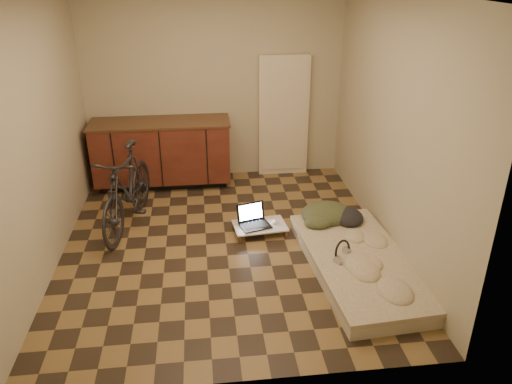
{
  "coord_description": "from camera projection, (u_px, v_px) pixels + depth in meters",
  "views": [
    {
      "loc": [
        -0.22,
        -4.76,
        2.86
      ],
      "look_at": [
        0.35,
        0.13,
        0.55
      ],
      "focal_mm": 35.0,
      "sensor_mm": 36.0,
      "label": 1
    }
  ],
  "objects": [
    {
      "name": "cabinets",
      "position": [
        162.0,
        153.0,
        6.77
      ],
      "size": [
        1.84,
        0.62,
        0.91
      ],
      "color": "black",
      "rests_on": "ground"
    },
    {
      "name": "bicycle",
      "position": [
        126.0,
        185.0,
        5.66
      ],
      "size": [
        0.81,
        1.69,
        1.05
      ],
      "primitive_type": "imported",
      "rotation": [
        0.0,
        0.0,
        -0.21
      ],
      "color": "black",
      "rests_on": "ground"
    },
    {
      "name": "headphones",
      "position": [
        343.0,
        251.0,
        4.9
      ],
      "size": [
        0.36,
        0.35,
        0.18
      ],
      "primitive_type": null,
      "rotation": [
        0.0,
        0.0,
        0.68
      ],
      "color": "black",
      "rests_on": "futon"
    },
    {
      "name": "mouse",
      "position": [
        275.0,
        222.0,
        5.72
      ],
      "size": [
        0.08,
        0.12,
        0.04
      ],
      "primitive_type": "ellipsoid",
      "rotation": [
        0.0,
        0.0,
        -0.14
      ],
      "color": "white",
      "rests_on": "lap_desk"
    },
    {
      "name": "futon",
      "position": [
        359.0,
        263.0,
        5.0
      ],
      "size": [
        1.08,
        2.01,
        0.17
      ],
      "rotation": [
        0.0,
        0.0,
        0.07
      ],
      "color": "beige",
      "rests_on": "ground"
    },
    {
      "name": "lap_desk",
      "position": [
        260.0,
        226.0,
        5.7
      ],
      "size": [
        0.63,
        0.45,
        0.1
      ],
      "rotation": [
        0.0,
        0.0,
        0.11
      ],
      "color": "brown",
      "rests_on": "ground"
    },
    {
      "name": "appliance_panel",
      "position": [
        283.0,
        116.0,
        7.0
      ],
      "size": [
        0.7,
        0.1,
        1.7
      ],
      "primitive_type": "cube",
      "color": "beige",
      "rests_on": "ground"
    },
    {
      "name": "clothing_pile",
      "position": [
        332.0,
        209.0,
        5.64
      ],
      "size": [
        0.65,
        0.55,
        0.24
      ],
      "primitive_type": null,
      "rotation": [
        0.0,
        0.0,
        0.07
      ],
      "color": "#394126",
      "rests_on": "futon"
    },
    {
      "name": "room_shell",
      "position": [
        223.0,
        131.0,
        4.96
      ],
      "size": [
        3.5,
        4.0,
        2.6
      ],
      "color": "brown",
      "rests_on": "ground"
    },
    {
      "name": "laptop",
      "position": [
        254.0,
        221.0,
        5.68
      ],
      "size": [
        0.4,
        0.37,
        0.23
      ],
      "rotation": [
        0.0,
        0.0,
        0.28
      ],
      "color": "black",
      "rests_on": "lap_desk"
    }
  ]
}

